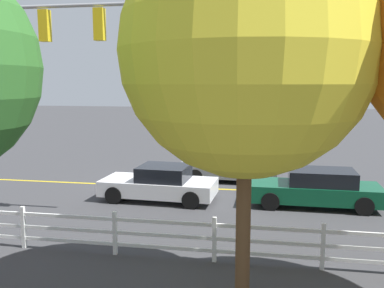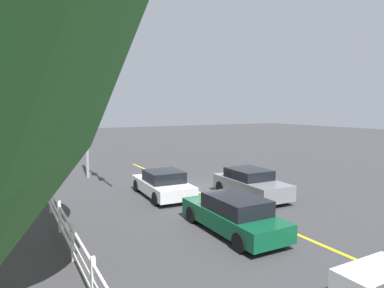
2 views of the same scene
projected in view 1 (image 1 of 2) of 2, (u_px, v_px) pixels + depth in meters
The scene contains 8 objects.
ground_plane at pixel (166, 187), 18.17m from camera, with size 120.00×120.00×0.00m, color #38383A.
lane_center_stripe at pixel (260, 191), 17.47m from camera, with size 28.00×0.16×0.01m, color gold.
signal_assembly at pixel (14, 61), 13.95m from camera, with size 7.98×0.38×7.29m.
car_0 at pixel (316, 188), 15.21m from camera, with size 4.61×1.86×1.36m.
car_1 at pixel (160, 183), 16.07m from camera, with size 4.41×2.15×1.34m.
car_3 at pixel (229, 165), 19.28m from camera, with size 4.29×2.07×1.42m.
white_rail_fence at pixel (214, 239), 10.47m from camera, with size 26.10×0.10×1.15m.
tree_0 at pixel (246, 51), 7.70m from camera, with size 4.70×4.70×7.37m.
Camera 1 is at (-4.21, 17.25, 4.43)m, focal length 39.42 mm.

